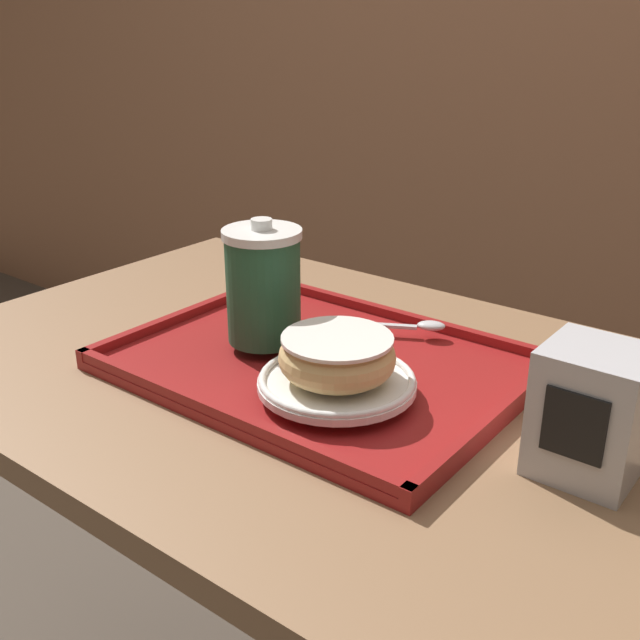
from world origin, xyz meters
The scene contains 7 objects.
cafe_table centered at (0.00, 0.00, 0.57)m, with size 0.95×0.66×0.73m.
serving_tray centered at (0.03, 0.00, 0.73)m, with size 0.46×0.34×0.02m.
coffee_cup_front centered at (-0.05, -0.01, 0.82)m, with size 0.09×0.09×0.15m.
plate_with_chocolate_donut centered at (0.09, -0.06, 0.76)m, with size 0.17×0.17×0.01m.
donut_chocolate_glazed centered at (0.09, -0.06, 0.79)m, with size 0.12×0.12×0.04m.
spoon centered at (0.07, 0.13, 0.75)m, with size 0.14×0.09×0.01m.
napkin_dispenser centered at (0.34, -0.02, 0.79)m, with size 0.09×0.09×0.12m.
Camera 1 is at (0.51, -0.62, 1.11)m, focal length 42.00 mm.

